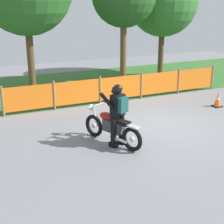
{
  "coord_description": "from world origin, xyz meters",
  "views": [
    {
      "loc": [
        -5.48,
        -8.41,
        3.75
      ],
      "look_at": [
        -1.99,
        -0.7,
        0.9
      ],
      "focal_mm": 54.01,
      "sensor_mm": 36.0,
      "label": 1
    }
  ],
  "objects": [
    {
      "name": "grass_verge",
      "position": [
        0.0,
        5.86,
        0.01
      ],
      "size": [
        24.0,
        6.08,
        0.01
      ],
      "primitive_type": "cube",
      "color": "#386B2D",
      "rests_on": "ground"
    },
    {
      "name": "tree_near_right",
      "position": [
        3.85,
        6.16,
        3.64
      ],
      "size": [
        3.39,
        3.39,
        5.35
      ],
      "color": "brown",
      "rests_on": "ground"
    },
    {
      "name": "traffic_cone",
      "position": [
        2.89,
        0.72,
        0.26
      ],
      "size": [
        0.32,
        0.32,
        0.53
      ],
      "color": "black",
      "rests_on": "ground"
    },
    {
      "name": "rider_lead",
      "position": [
        -1.91,
        -0.9,
        0.95
      ],
      "size": [
        0.68,
        0.78,
        1.69
      ],
      "rotation": [
        0.0,
        0.0,
        1.96
      ],
      "color": "black",
      "rests_on": "ground"
    },
    {
      "name": "ground",
      "position": [
        0.0,
        0.0,
        -0.01
      ],
      "size": [
        24.0,
        24.0,
        0.02
      ],
      "primitive_type": "cube",
      "color": "gray"
    },
    {
      "name": "motorcycle_lead",
      "position": [
        -1.99,
        -0.69,
        0.47
      ],
      "size": [
        0.96,
        1.96,
        0.98
      ],
      "rotation": [
        0.0,
        0.0,
        1.96
      ],
      "color": "black",
      "rests_on": "ground"
    },
    {
      "name": "barrier_fence",
      "position": [
        0.0,
        2.82,
        0.54
      ],
      "size": [
        8.84,
        0.08,
        1.05
      ],
      "color": "olive",
      "rests_on": "ground"
    }
  ]
}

